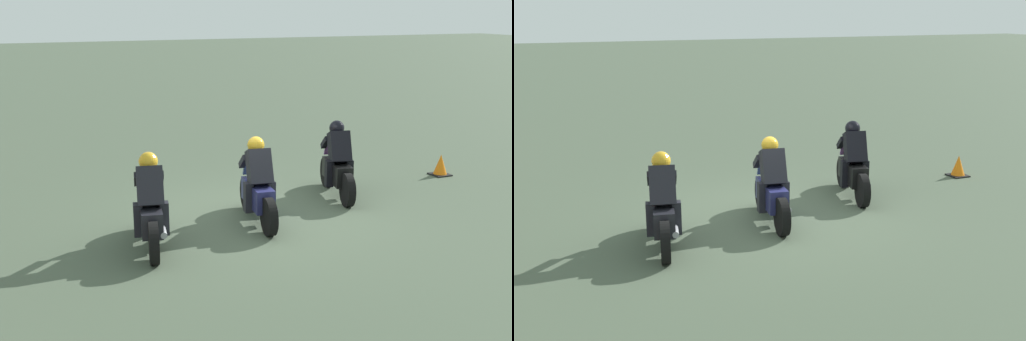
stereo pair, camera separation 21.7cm
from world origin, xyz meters
TOP-DOWN VIEW (x-y plane):
  - ground_plane at (0.00, 0.00)m, footprint 120.00×120.00m
  - rider_lane_a at (0.57, -1.97)m, footprint 2.01×0.65m
  - rider_lane_b at (-0.25, 0.11)m, footprint 2.04×0.59m
  - rider_lane_c at (-0.68, 2.12)m, footprint 2.03×0.63m
  - traffic_cone at (1.03, -4.93)m, footprint 0.40×0.40m

SIDE VIEW (x-z plane):
  - ground_plane at x=0.00m, z-range 0.00..0.00m
  - traffic_cone at x=1.03m, z-range -0.02..0.45m
  - rider_lane_a at x=0.57m, z-range -0.13..1.38m
  - rider_lane_b at x=-0.25m, z-range -0.13..1.38m
  - rider_lane_c at x=-0.68m, z-range -0.13..1.38m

